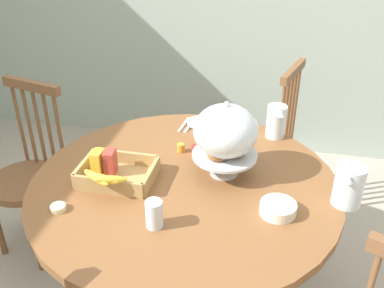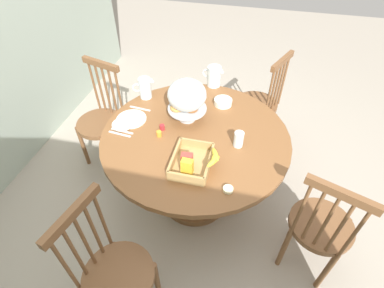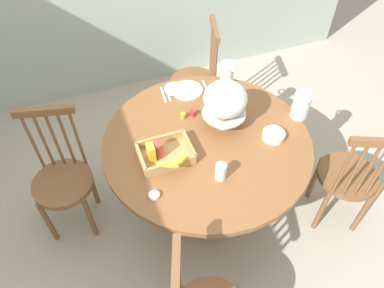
{
  "view_description": "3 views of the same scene",
  "coord_description": "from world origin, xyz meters",
  "px_view_note": "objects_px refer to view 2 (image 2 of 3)",
  "views": [
    {
      "loc": [
        0.48,
        -1.35,
        1.79
      ],
      "look_at": [
        0.12,
        0.28,
        0.84
      ],
      "focal_mm": 40.58,
      "sensor_mm": 36.0,
      "label": 1
    },
    {
      "loc": [
        -1.38,
        -0.21,
        2.1
      ],
      "look_at": [
        0.02,
        0.13,
        0.74
      ],
      "focal_mm": 27.63,
      "sensor_mm": 36.0,
      "label": 2
    },
    {
      "loc": [
        -0.51,
        -1.29,
        2.4
      ],
      "look_at": [
        0.02,
        0.13,
        0.74
      ],
      "focal_mm": 34.05,
      "sensor_mm": 36.0,
      "label": 3
    }
  ],
  "objects_px": {
    "orange_juice_pitcher": "(145,89)",
    "china_plate_small": "(122,124)",
    "pastry_stand_with_dome": "(187,96)",
    "cereal_basket": "(194,162)",
    "windsor_chair_near_window": "(320,228)",
    "cereal_bowl": "(223,102)",
    "butter_dish": "(228,189)",
    "windsor_chair_far_side": "(115,274)",
    "windsor_chair_facing_door": "(102,122)",
    "china_plate_large": "(131,119)",
    "drinking_glass": "(239,139)",
    "milk_pitcher": "(214,77)",
    "dining_table": "(195,154)",
    "windsor_chair_by_cabinet": "(258,105)"
  },
  "relations": [
    {
      "from": "orange_juice_pitcher",
      "to": "china_plate_small",
      "type": "bearing_deg",
      "value": 174.6
    },
    {
      "from": "pastry_stand_with_dome",
      "to": "cereal_basket",
      "type": "bearing_deg",
      "value": -161.1
    },
    {
      "from": "windsor_chair_near_window",
      "to": "cereal_bowl",
      "type": "xyz_separation_m",
      "value": [
        0.76,
        0.75,
        0.31
      ]
    },
    {
      "from": "cereal_basket",
      "to": "butter_dish",
      "type": "xyz_separation_m",
      "value": [
        -0.13,
        -0.24,
        -0.03
      ]
    },
    {
      "from": "orange_juice_pitcher",
      "to": "cereal_basket",
      "type": "relative_size",
      "value": 0.55
    },
    {
      "from": "windsor_chair_near_window",
      "to": "windsor_chair_far_side",
      "type": "height_order",
      "value": "same"
    },
    {
      "from": "windsor_chair_near_window",
      "to": "pastry_stand_with_dome",
      "type": "height_order",
      "value": "pastry_stand_with_dome"
    },
    {
      "from": "windsor_chair_near_window",
      "to": "pastry_stand_with_dome",
      "type": "bearing_deg",
      "value": 62.41
    },
    {
      "from": "windsor_chair_facing_door",
      "to": "windsor_chair_far_side",
      "type": "xyz_separation_m",
      "value": [
        -1.21,
        -0.67,
        0.0
      ]
    },
    {
      "from": "orange_juice_pitcher",
      "to": "china_plate_large",
      "type": "distance_m",
      "value": 0.31
    },
    {
      "from": "cereal_bowl",
      "to": "drinking_glass",
      "type": "xyz_separation_m",
      "value": [
        -0.44,
        -0.17,
        0.03
      ]
    },
    {
      "from": "windsor_chair_facing_door",
      "to": "cereal_bowl",
      "type": "distance_m",
      "value": 1.1
    },
    {
      "from": "china_plate_large",
      "to": "butter_dish",
      "type": "xyz_separation_m",
      "value": [
        -0.48,
        -0.79,
        0.01
      ]
    },
    {
      "from": "china_plate_large",
      "to": "drinking_glass",
      "type": "bearing_deg",
      "value": -96.52
    },
    {
      "from": "orange_juice_pitcher",
      "to": "cereal_bowl",
      "type": "bearing_deg",
      "value": -85.96
    },
    {
      "from": "china_plate_large",
      "to": "milk_pitcher",
      "type": "bearing_deg",
      "value": -39.7
    },
    {
      "from": "milk_pitcher",
      "to": "cereal_basket",
      "type": "bearing_deg",
      "value": -177.01
    },
    {
      "from": "windsor_chair_far_side",
      "to": "cereal_basket",
      "type": "height_order",
      "value": "windsor_chair_far_side"
    },
    {
      "from": "dining_table",
      "to": "cereal_basket",
      "type": "xyz_separation_m",
      "value": [
        -0.3,
        -0.06,
        0.23
      ]
    },
    {
      "from": "china_plate_small",
      "to": "drinking_glass",
      "type": "bearing_deg",
      "value": -90.49
    },
    {
      "from": "cereal_bowl",
      "to": "china_plate_small",
      "type": "bearing_deg",
      "value": 123.08
    },
    {
      "from": "milk_pitcher",
      "to": "butter_dish",
      "type": "height_order",
      "value": "milk_pitcher"
    },
    {
      "from": "orange_juice_pitcher",
      "to": "butter_dish",
      "type": "bearing_deg",
      "value": -135.0
    },
    {
      "from": "milk_pitcher",
      "to": "drinking_glass",
      "type": "bearing_deg",
      "value": -157.12
    },
    {
      "from": "milk_pitcher",
      "to": "windsor_chair_facing_door",
      "type": "bearing_deg",
      "value": 111.77
    },
    {
      "from": "cereal_bowl",
      "to": "dining_table",
      "type": "bearing_deg",
      "value": 161.47
    },
    {
      "from": "china_plate_large",
      "to": "windsor_chair_far_side",
      "type": "bearing_deg",
      "value": -165.48
    },
    {
      "from": "china_plate_small",
      "to": "drinking_glass",
      "type": "distance_m",
      "value": 0.83
    },
    {
      "from": "windsor_chair_near_window",
      "to": "drinking_glass",
      "type": "bearing_deg",
      "value": 61.38
    },
    {
      "from": "orange_juice_pitcher",
      "to": "china_plate_small",
      "type": "height_order",
      "value": "orange_juice_pitcher"
    },
    {
      "from": "milk_pitcher",
      "to": "windsor_chair_by_cabinet",
      "type": "bearing_deg",
      "value": -62.92
    },
    {
      "from": "dining_table",
      "to": "windsor_chair_by_cabinet",
      "type": "xyz_separation_m",
      "value": [
        0.86,
        -0.41,
        -0.1
      ]
    },
    {
      "from": "windsor_chair_by_cabinet",
      "to": "cereal_bowl",
      "type": "xyz_separation_m",
      "value": [
        -0.47,
        0.28,
        0.31
      ]
    },
    {
      "from": "windsor_chair_near_window",
      "to": "china_plate_large",
      "type": "height_order",
      "value": "windsor_chair_near_window"
    },
    {
      "from": "drinking_glass",
      "to": "butter_dish",
      "type": "height_order",
      "value": "drinking_glass"
    },
    {
      "from": "cereal_bowl",
      "to": "butter_dish",
      "type": "bearing_deg",
      "value": -169.09
    },
    {
      "from": "cereal_basket",
      "to": "china_plate_small",
      "type": "bearing_deg",
      "value": 65.78
    },
    {
      "from": "milk_pitcher",
      "to": "cereal_basket",
      "type": "distance_m",
      "value": 0.95
    },
    {
      "from": "windsor_chair_far_side",
      "to": "orange_juice_pitcher",
      "type": "bearing_deg",
      "value": 11.03
    },
    {
      "from": "windsor_chair_near_window",
      "to": "cereal_bowl",
      "type": "height_order",
      "value": "windsor_chair_near_window"
    },
    {
      "from": "windsor_chair_far_side",
      "to": "butter_dish",
      "type": "distance_m",
      "value": 0.79
    },
    {
      "from": "windsor_chair_near_window",
      "to": "cereal_bowl",
      "type": "relative_size",
      "value": 6.96
    },
    {
      "from": "windsor_chair_by_cabinet",
      "to": "pastry_stand_with_dome",
      "type": "height_order",
      "value": "pastry_stand_with_dome"
    },
    {
      "from": "windsor_chair_by_cabinet",
      "to": "pastry_stand_with_dome",
      "type": "bearing_deg",
      "value": 144.19
    },
    {
      "from": "pastry_stand_with_dome",
      "to": "cereal_bowl",
      "type": "distance_m",
      "value": 0.38
    },
    {
      "from": "drinking_glass",
      "to": "butter_dish",
      "type": "relative_size",
      "value": 1.83
    },
    {
      "from": "windsor_chair_by_cabinet",
      "to": "orange_juice_pitcher",
      "type": "bearing_deg",
      "value": 119.42
    },
    {
      "from": "windsor_chair_near_window",
      "to": "windsor_chair_by_cabinet",
      "type": "height_order",
      "value": "same"
    },
    {
      "from": "orange_juice_pitcher",
      "to": "cereal_bowl",
      "type": "distance_m",
      "value": 0.63
    },
    {
      "from": "orange_juice_pitcher",
      "to": "cereal_basket",
      "type": "bearing_deg",
      "value": -139.83
    }
  ]
}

